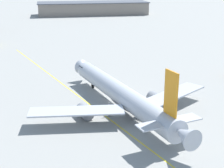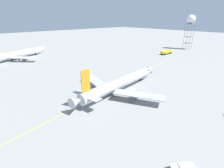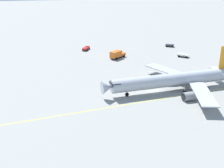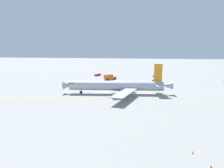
{
  "view_description": "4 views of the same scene",
  "coord_description": "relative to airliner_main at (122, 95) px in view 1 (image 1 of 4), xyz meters",
  "views": [
    {
      "loc": [
        -63.79,
        22.23,
        25.71
      ],
      "look_at": [
        -3.68,
        2.58,
        4.97
      ],
      "focal_mm": 54.81,
      "sensor_mm": 36.0,
      "label": 1
    },
    {
      "loc": [
        -47.32,
        -40.75,
        26.37
      ],
      "look_at": [
        -6.04,
        4.82,
        2.12
      ],
      "focal_mm": 27.57,
      "sensor_mm": 36.0,
      "label": 2
    },
    {
      "loc": [
        26.46,
        76.94,
        32.68
      ],
      "look_at": [
        13.6,
        4.38,
        4.45
      ],
      "focal_mm": 47.26,
      "sensor_mm": 36.0,
      "label": 3
    },
    {
      "loc": [
        -16.97,
        78.52,
        17.89
      ],
      "look_at": [
        -3.58,
        2.42,
        4.2
      ],
      "focal_mm": 31.73,
      "sensor_mm": 36.0,
      "label": 4
    }
  ],
  "objects": [
    {
      "name": "ground_plane",
      "position": [
        5.61,
        -1.24,
        -3.14
      ],
      "size": [
        600.0,
        600.0,
        0.0
      ],
      "primitive_type": "plane",
      "color": "gray"
    },
    {
      "name": "terminal_shed",
      "position": [
        154.86,
        -35.97,
        0.85
      ],
      "size": [
        29.71,
        71.05,
        7.94
      ],
      "rotation": [
        0.0,
        0.0,
        1.44
      ],
      "color": "gray",
      "rests_on": "ground_plane"
    },
    {
      "name": "taxiway_centreline",
      "position": [
        -2.61,
        3.66,
        -3.14
      ],
      "size": [
        131.45,
        25.58,
        0.01
      ],
      "rotation": [
        0.0,
        0.0,
        0.19
      ],
      "color": "yellow",
      "rests_on": "ground_plane"
    },
    {
      "name": "airliner_main",
      "position": [
        0.0,
        0.0,
        0.0
      ],
      "size": [
        43.91,
        37.0,
        12.13
      ],
      "rotation": [
        0.0,
        0.0,
        0.13
      ],
      "color": "#B2B7C1",
      "rests_on": "ground_plane"
    }
  ]
}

